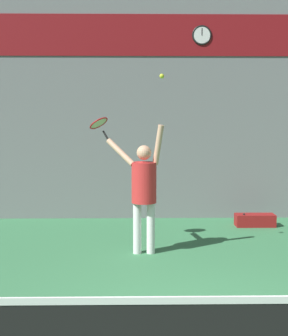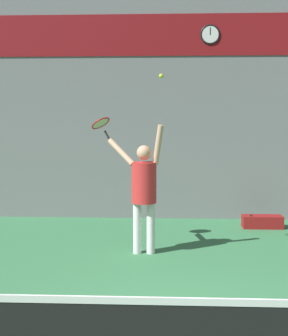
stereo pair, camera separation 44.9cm
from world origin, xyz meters
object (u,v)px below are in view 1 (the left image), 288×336
scoreboard_clock (202,35)px  equipment_bag (255,220)px  tennis_player (144,186)px  water_bottle (244,221)px  tennis_ball (162,76)px  tennis_racket (99,124)px

scoreboard_clock → equipment_bag: (1.00, -0.76, -3.73)m
tennis_player → equipment_bag: tennis_player is taller
water_bottle → tennis_ball: bearing=-132.2°
tennis_player → tennis_racket: bearing=150.1°
scoreboard_clock → equipment_bag: scoreboard_clock is taller
equipment_bag → tennis_ball: bearing=-134.8°
scoreboard_clock → water_bottle: 3.89m
tennis_racket → tennis_ball: tennis_ball is taller
tennis_player → equipment_bag: size_ratio=2.64×
tennis_racket → tennis_ball: 1.35m
water_bottle → tennis_racket: bearing=-153.6°
tennis_racket → tennis_ball: size_ratio=6.06×
scoreboard_clock → tennis_ball: (-0.97, -2.75, -1.08)m
tennis_racket → water_bottle: (2.73, 1.35, -1.92)m
water_bottle → equipment_bag: water_bottle is taller
tennis_player → water_bottle: (2.00, 1.77, -0.95)m
tennis_racket → equipment_bag: 3.81m
scoreboard_clock → tennis_ball: size_ratio=5.73×
water_bottle → equipment_bag: bearing=16.6°
tennis_racket → water_bottle: tennis_racket is taller
scoreboard_clock → tennis_racket: size_ratio=0.94×
scoreboard_clock → water_bottle: size_ratio=1.49×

